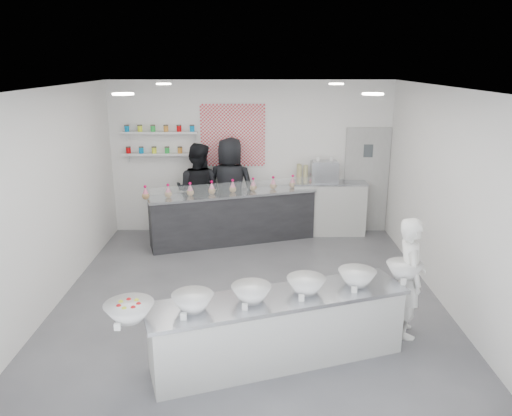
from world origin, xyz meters
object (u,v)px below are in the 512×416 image
at_px(prep_counter, 279,329).
at_px(staff_right, 230,188).
at_px(staff_left, 198,191).
at_px(back_bar, 233,217).
at_px(woman_prep, 410,277).
at_px(espresso_ledge, 329,208).
at_px(espresso_machine, 324,172).

height_order(prep_counter, staff_right, staff_right).
xyz_separation_m(prep_counter, staff_left, (-1.36, 4.26, 0.52)).
bearing_deg(staff_right, back_bar, 110.67).
xyz_separation_m(staff_left, staff_right, (0.62, 0.00, 0.05)).
xyz_separation_m(back_bar, woman_prep, (2.32, -3.36, 0.28)).
xyz_separation_m(woman_prep, staff_right, (-2.38, 3.66, 0.21)).
height_order(back_bar, staff_right, staff_right).
distance_m(espresso_ledge, staff_right, 2.00).
relative_size(espresso_ledge, espresso_machine, 2.76).
bearing_deg(back_bar, espresso_machine, -2.57).
xyz_separation_m(espresso_ledge, espresso_machine, (-0.12, 0.00, 0.73)).
height_order(espresso_ledge, woman_prep, woman_prep).
distance_m(staff_left, staff_right, 0.63).
bearing_deg(prep_counter, staff_right, 81.48).
height_order(prep_counter, staff_left, staff_left).
relative_size(espresso_machine, staff_right, 0.26).
height_order(back_bar, espresso_machine, espresso_machine).
relative_size(back_bar, staff_right, 1.60).
bearing_deg(espresso_machine, prep_counter, -103.73).
bearing_deg(staff_right, espresso_ledge, -165.57).
height_order(espresso_machine, woman_prep, woman_prep).
distance_m(prep_counter, back_bar, 4.02).
xyz_separation_m(back_bar, espresso_ledge, (1.88, 0.48, 0.04)).
xyz_separation_m(espresso_machine, staff_left, (-2.45, -0.18, -0.33)).
bearing_deg(espresso_ledge, prep_counter, -105.19).
relative_size(staff_left, staff_right, 0.95).
bearing_deg(woman_prep, prep_counter, 114.08).
bearing_deg(back_bar, espresso_ledge, -3.49).
height_order(prep_counter, espresso_machine, espresso_machine).
distance_m(back_bar, staff_left, 0.87).
bearing_deg(prep_counter, woman_prep, 1.68).
bearing_deg(staff_left, espresso_ledge, -161.10).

